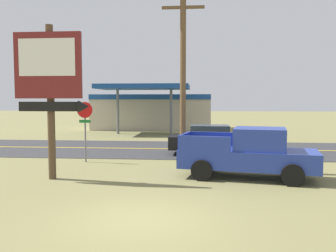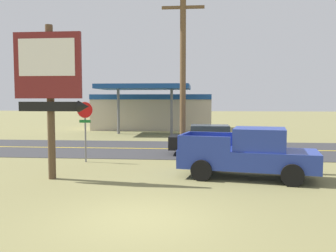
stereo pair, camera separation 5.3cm
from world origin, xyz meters
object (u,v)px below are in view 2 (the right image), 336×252
car_black_near_lane (208,140)px  gas_station (153,111)px  stop_sign (85,121)px  motel_sign (50,79)px  utility_pole (183,67)px  pickup_blue_parked_on_lawn (249,153)px

car_black_near_lane → gas_station: bearing=107.2°
gas_station → stop_sign: bearing=-91.8°
motel_sign → utility_pole: size_ratio=0.70×
utility_pole → pickup_blue_parked_on_lawn: utility_pole is taller
motel_sign → utility_pole: 5.64m
stop_sign → utility_pole: utility_pole is taller
stop_sign → utility_pole: size_ratio=0.35×
car_black_near_lane → stop_sign: bearing=-154.0°
stop_sign → pickup_blue_parked_on_lawn: stop_sign is taller
gas_station → utility_pole: bearing=-78.9°
utility_pole → pickup_blue_parked_on_lawn: 4.80m
motel_sign → stop_sign: motel_sign is taller
utility_pole → car_black_near_lane: utility_pole is taller
utility_pole → car_black_near_lane: (1.20, 4.00, -3.66)m
gas_station → car_black_near_lane: 18.13m
utility_pole → gas_station: 21.83m
motel_sign → gas_station: motel_sign is taller
pickup_blue_parked_on_lawn → car_black_near_lane: size_ratio=1.30×
pickup_blue_parked_on_lawn → gas_station: bearing=106.4°
motel_sign → utility_pole: (4.83, 2.83, 0.69)m
stop_sign → gas_station: size_ratio=0.25×
utility_pole → gas_station: (-4.16, 21.28, -2.55)m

